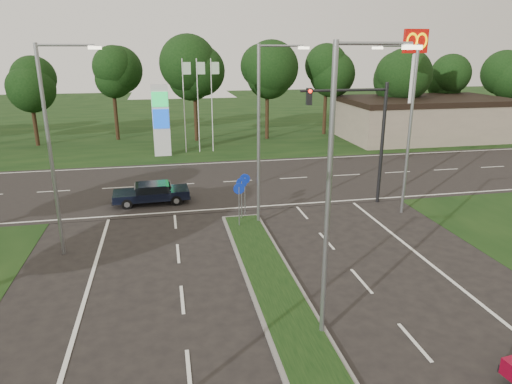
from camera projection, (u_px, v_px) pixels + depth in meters
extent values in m
cube|color=black|center=(193.00, 118.00, 60.33)|extent=(160.00, 50.00, 0.02)
cube|color=black|center=(223.00, 182.00, 31.35)|extent=(160.00, 12.00, 0.02)
cube|color=slate|center=(318.00, 378.00, 12.63)|extent=(2.00, 26.00, 0.12)
cube|color=gray|center=(423.00, 119.00, 46.12)|extent=(16.00, 9.00, 4.00)
cylinder|color=gray|center=(328.00, 201.00, 13.32)|extent=(0.16, 0.16, 9.00)
cylinder|color=gray|center=(375.00, 43.00, 12.21)|extent=(2.20, 0.10, 0.10)
cube|color=#FFF2CC|center=(412.00, 47.00, 12.44)|extent=(0.50, 0.22, 0.12)
cylinder|color=gray|center=(259.00, 138.00, 22.67)|extent=(0.16, 0.16, 9.00)
cylinder|color=gray|center=(281.00, 46.00, 21.55)|extent=(2.20, 0.10, 0.10)
cube|color=#FFF2CC|center=(304.00, 48.00, 21.79)|extent=(0.50, 0.22, 0.12)
cylinder|color=gray|center=(51.00, 156.00, 19.04)|extent=(0.16, 0.16, 9.00)
cylinder|color=gray|center=(65.00, 45.00, 17.93)|extent=(2.20, 0.10, 0.10)
cube|color=#FFF2CC|center=(95.00, 48.00, 18.17)|extent=(0.50, 0.22, 0.12)
cylinder|color=gray|center=(409.00, 133.00, 24.22)|extent=(0.16, 0.16, 9.00)
cylinder|color=gray|center=(398.00, 46.00, 22.69)|extent=(2.20, 0.10, 0.10)
cube|color=#FFF2CC|center=(378.00, 48.00, 22.51)|extent=(0.50, 0.22, 0.12)
cylinder|color=black|center=(382.00, 144.00, 26.29)|extent=(0.20, 0.20, 7.00)
cylinder|color=black|center=(344.00, 90.00, 24.89)|extent=(5.00, 0.14, 0.14)
cube|color=black|center=(309.00, 97.00, 24.60)|extent=(0.28, 0.28, 0.90)
sphere|color=#FF190C|center=(310.00, 91.00, 24.34)|extent=(0.20, 0.20, 0.20)
cylinder|color=gray|center=(239.00, 208.00, 23.01)|extent=(0.06, 0.06, 2.20)
cylinder|color=#0C26A5|center=(239.00, 189.00, 22.71)|extent=(0.56, 0.04, 0.56)
cylinder|color=gray|center=(242.00, 201.00, 24.01)|extent=(0.06, 0.06, 2.20)
cylinder|color=#0C26A5|center=(242.00, 183.00, 23.70)|extent=(0.56, 0.04, 0.56)
cylinder|color=gray|center=(245.00, 197.00, 24.72)|extent=(0.06, 0.06, 2.20)
cylinder|color=#0C26A5|center=(245.00, 179.00, 24.42)|extent=(0.56, 0.04, 0.56)
cube|color=silver|center=(161.00, 121.00, 38.11)|extent=(1.40, 0.30, 6.00)
cube|color=#0CA53F|center=(160.00, 99.00, 37.40)|extent=(1.30, 0.08, 1.20)
cube|color=#0C3FBF|center=(161.00, 119.00, 37.88)|extent=(1.30, 0.08, 1.60)
cylinder|color=silver|center=(184.00, 107.00, 39.12)|extent=(0.08, 0.08, 8.00)
cube|color=#B2D8B2|center=(187.00, 68.00, 38.22)|extent=(0.70, 0.02, 1.00)
cylinder|color=silver|center=(198.00, 107.00, 39.35)|extent=(0.08, 0.08, 8.00)
cube|color=#B2D8B2|center=(201.00, 68.00, 38.45)|extent=(0.70, 0.02, 1.00)
cylinder|color=silver|center=(212.00, 106.00, 39.57)|extent=(0.08, 0.08, 8.00)
cube|color=#B2D8B2|center=(215.00, 68.00, 38.68)|extent=(0.70, 0.02, 1.00)
cylinder|color=silver|center=(410.00, 93.00, 40.73)|extent=(0.30, 0.30, 10.00)
cube|color=#BF0C07|center=(416.00, 41.00, 39.41)|extent=(2.20, 0.35, 2.00)
torus|color=#FFC600|center=(412.00, 41.00, 39.11)|extent=(1.06, 0.16, 1.06)
torus|color=#FFC600|center=(422.00, 41.00, 39.28)|extent=(1.06, 0.16, 1.06)
cylinder|color=black|center=(202.00, 117.00, 45.65)|extent=(0.36, 0.36, 4.40)
sphere|color=black|center=(201.00, 73.00, 44.36)|extent=(6.00, 6.00, 6.00)
sphere|color=black|center=(203.00, 62.00, 43.93)|extent=(4.80, 4.80, 4.80)
cube|color=black|center=(151.00, 194.00, 26.94)|extent=(4.42, 1.95, 0.45)
cube|color=black|center=(152.00, 187.00, 26.83)|extent=(1.97, 1.59, 0.42)
cube|color=black|center=(152.00, 184.00, 26.77)|extent=(1.62, 1.49, 0.04)
cylinder|color=black|center=(127.00, 204.00, 25.95)|extent=(0.62, 0.22, 0.61)
cylinder|color=black|center=(128.00, 196.00, 27.45)|extent=(0.62, 0.22, 0.61)
cylinder|color=black|center=(176.00, 201.00, 26.58)|extent=(0.62, 0.22, 0.61)
cylinder|color=black|center=(174.00, 192.00, 28.08)|extent=(0.62, 0.22, 0.61)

